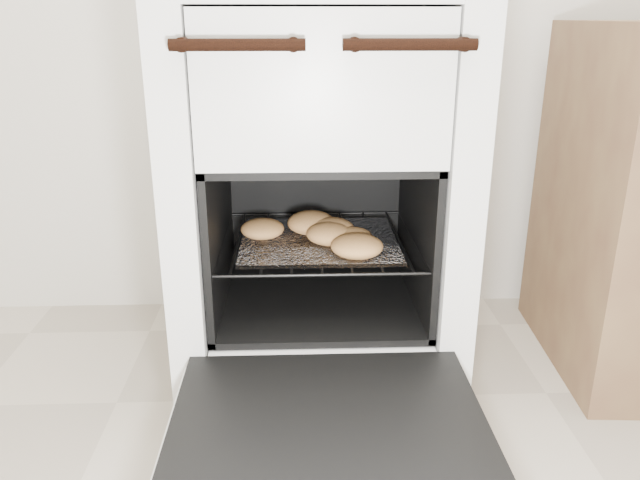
{
  "coord_description": "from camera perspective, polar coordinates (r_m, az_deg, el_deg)",
  "views": [
    {
      "loc": [
        -0.25,
        -0.2,
        0.84
      ],
      "look_at": [
        -0.2,
        1.02,
        0.4
      ],
      "focal_mm": 35.0,
      "sensor_mm": 36.0,
      "label": 1
    }
  ],
  "objects": [
    {
      "name": "stove",
      "position": [
        1.42,
        -0.23,
        3.85
      ],
      "size": [
        0.59,
        0.66,
        0.91
      ],
      "color": "silver",
      "rests_on": "ground"
    },
    {
      "name": "oven_door",
      "position": [
        1.07,
        0.76,
        -16.59
      ],
      "size": [
        0.53,
        0.42,
        0.04
      ],
      "color": "black",
      "rests_on": "stove"
    },
    {
      "name": "oven_rack",
      "position": [
        1.38,
        -0.13,
        -0.02
      ],
      "size": [
        0.43,
        0.42,
        0.01
      ],
      "color": "black",
      "rests_on": "stove"
    },
    {
      "name": "foil_sheet",
      "position": [
        1.36,
        -0.1,
        -0.07
      ],
      "size": [
        0.34,
        0.3,
        0.01
      ],
      "primitive_type": "cube",
      "color": "white",
      "rests_on": "oven_rack"
    },
    {
      "name": "baked_rolls",
      "position": [
        1.34,
        0.35,
        0.74
      ],
      "size": [
        0.33,
        0.28,
        0.05
      ],
      "color": "#C0834C",
      "rests_on": "foil_sheet"
    }
  ]
}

